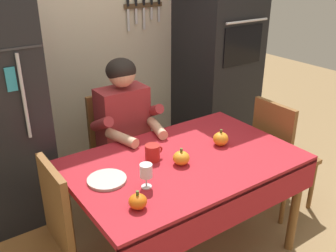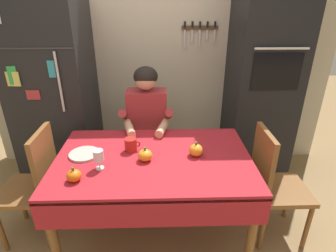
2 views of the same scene
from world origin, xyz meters
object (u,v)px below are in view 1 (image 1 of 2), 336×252
(pumpkin_small, at_px, (138,201))
(pumpkin_medium, at_px, (221,139))
(coffee_mug, at_px, (153,153))
(wine_glass, at_px, (146,172))
(pumpkin_large, at_px, (181,158))
(dining_table, at_px, (186,172))
(chair_behind_person, at_px, (117,147))
(serving_tray, at_px, (107,180))
(chair_left_side, at_px, (41,242))
(wall_oven, at_px, (217,56))
(chair_right_side, at_px, (279,152))
(seated_person, at_px, (128,129))

(pumpkin_small, bearing_deg, pumpkin_medium, 19.28)
(coffee_mug, relative_size, wine_glass, 0.84)
(wine_glass, distance_m, pumpkin_large, 0.32)
(dining_table, height_order, chair_behind_person, chair_behind_person)
(serving_tray, bearing_deg, pumpkin_large, -10.78)
(pumpkin_small, bearing_deg, chair_left_side, 143.36)
(wall_oven, height_order, chair_behind_person, wall_oven)
(chair_right_side, xyz_separation_m, pumpkin_medium, (-0.59, 0.02, 0.27))
(chair_left_side, distance_m, pumpkin_medium, 1.24)
(chair_behind_person, height_order, pumpkin_small, chair_behind_person)
(pumpkin_medium, bearing_deg, pumpkin_large, -171.48)
(wall_oven, distance_m, pumpkin_medium, 1.19)
(chair_right_side, xyz_separation_m, serving_tray, (-1.40, 0.05, 0.24))
(wine_glass, height_order, serving_tray, wine_glass)
(dining_table, distance_m, serving_tray, 0.52)
(chair_right_side, distance_m, pumpkin_medium, 0.65)
(coffee_mug, bearing_deg, dining_table, -35.77)
(wall_oven, distance_m, chair_right_side, 1.06)
(dining_table, distance_m, coffee_mug, 0.25)
(chair_behind_person, distance_m, pumpkin_large, 0.86)
(pumpkin_medium, relative_size, pumpkin_small, 1.14)
(chair_left_side, bearing_deg, seated_person, 32.95)
(chair_right_side, relative_size, wine_glass, 6.68)
(dining_table, height_order, wine_glass, wine_glass)
(seated_person, distance_m, chair_left_side, 1.02)
(coffee_mug, bearing_deg, wall_oven, 33.38)
(seated_person, xyz_separation_m, chair_right_side, (0.97, -0.59, -0.23))
(chair_left_side, relative_size, pumpkin_small, 9.53)
(chair_left_side, bearing_deg, coffee_mug, 4.34)
(chair_left_side, bearing_deg, wine_glass, -17.80)
(chair_right_side, bearing_deg, serving_tray, 177.96)
(wall_oven, relative_size, wine_glass, 15.08)
(chair_left_side, xyz_separation_m, wine_glass, (0.54, -0.17, 0.32))
(pumpkin_medium, height_order, serving_tray, pumpkin_medium)
(chair_right_side, distance_m, serving_tray, 1.42)
(pumpkin_large, height_order, pumpkin_medium, pumpkin_medium)
(pumpkin_small, xyz_separation_m, serving_tray, (-0.02, 0.31, -0.03))
(pumpkin_medium, distance_m, serving_tray, 0.81)
(pumpkin_small, bearing_deg, wall_oven, 37.14)
(seated_person, height_order, pumpkin_large, seated_person)
(chair_right_side, distance_m, coffee_mug, 1.11)
(coffee_mug, xyz_separation_m, pumpkin_large, (0.11, -0.14, -0.01))
(chair_left_side, bearing_deg, wall_oven, 23.74)
(dining_table, height_order, chair_left_side, chair_left_side)
(wall_oven, relative_size, chair_right_side, 2.26)
(dining_table, xyz_separation_m, chair_right_side, (0.90, 0.02, -0.14))
(chair_behind_person, bearing_deg, chair_left_side, -138.81)
(chair_left_side, relative_size, chair_right_side, 1.00)
(pumpkin_large, bearing_deg, dining_table, 18.46)
(dining_table, bearing_deg, chair_right_side, 1.05)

